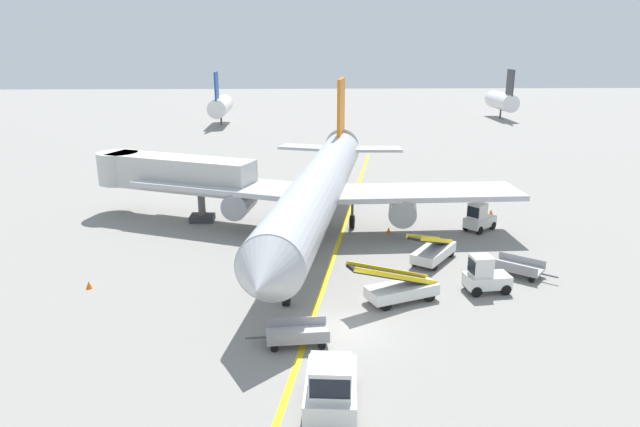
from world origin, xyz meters
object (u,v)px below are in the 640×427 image
(safety_cone_wingtip_left, at_px, (89,285))
(baggage_cart_empty_trailing, at_px, (297,334))
(pushback_tug, at_px, (331,385))
(ground_crew_marshaller, at_px, (287,246))
(baggage_tug_near_wing, at_px, (485,276))
(safety_cone_nose_left, at_px, (491,212))
(safety_cone_wingtip_right, at_px, (414,210))
(safety_cone_nose_right, at_px, (389,230))
(airliner, at_px, (320,187))
(jet_bridge, at_px, (165,173))
(baggage_cart_loaded, at_px, (517,267))
(belt_loader_forward_hold, at_px, (433,250))
(belt_loader_aft_hold, at_px, (400,288))
(baggage_tug_by_cargo_door, at_px, (479,218))

(safety_cone_wingtip_left, bearing_deg, baggage_cart_empty_trailing, -29.18)
(pushback_tug, height_order, ground_crew_marshaller, pushback_tug)
(baggage_tug_near_wing, height_order, safety_cone_nose_left, baggage_tug_near_wing)
(safety_cone_nose_left, xyz_separation_m, safety_cone_wingtip_right, (-6.03, 0.75, 0.00))
(safety_cone_nose_left, xyz_separation_m, safety_cone_nose_right, (-8.83, -4.37, 0.00))
(airliner, bearing_deg, safety_cone_wingtip_left, -144.54)
(safety_cone_nose_left, bearing_deg, jet_bridge, 179.38)
(baggage_cart_loaded, height_order, safety_cone_nose_right, baggage_cart_loaded)
(safety_cone_wingtip_right, bearing_deg, baggage_cart_loaded, -74.42)
(safety_cone_nose_left, relative_size, safety_cone_wingtip_right, 1.00)
(baggage_cart_empty_trailing, distance_m, safety_cone_wingtip_left, 13.31)
(belt_loader_forward_hold, distance_m, safety_cone_wingtip_left, 20.30)
(baggage_cart_loaded, height_order, safety_cone_wingtip_left, baggage_cart_loaded)
(safety_cone_wingtip_left, bearing_deg, airliner, 35.46)
(baggage_cart_loaded, bearing_deg, jet_bridge, 151.60)
(airliner, distance_m, baggage_cart_empty_trailing, 16.21)
(belt_loader_forward_hold, height_order, safety_cone_nose_right, belt_loader_forward_hold)
(safety_cone_wingtip_right, bearing_deg, belt_loader_forward_hold, -94.74)
(baggage_cart_loaded, bearing_deg, safety_cone_nose_left, 78.94)
(safety_cone_nose_left, bearing_deg, belt_loader_aft_hold, -122.39)
(jet_bridge, bearing_deg, airliner, -20.21)
(pushback_tug, distance_m, baggage_tug_by_cargo_door, 23.98)
(airliner, xyz_separation_m, belt_loader_aft_hold, (3.86, -11.57, -2.64))
(baggage_tug_near_wing, bearing_deg, baggage_tug_by_cargo_door, 74.83)
(belt_loader_aft_hold, relative_size, safety_cone_nose_right, 11.62)
(pushback_tug, relative_size, safety_cone_nose_left, 8.51)
(belt_loader_aft_hold, height_order, ground_crew_marshaller, belt_loader_aft_hold)
(pushback_tug, bearing_deg, baggage_tug_by_cargo_door, 60.48)
(safety_cone_nose_left, bearing_deg, airliner, -163.52)
(belt_loader_forward_hold, bearing_deg, baggage_tug_by_cargo_door, 52.43)
(pushback_tug, distance_m, safety_cone_nose_left, 28.50)
(pushback_tug, bearing_deg, belt_loader_aft_hold, 65.86)
(baggage_tug_near_wing, distance_m, baggage_cart_loaded, 3.57)
(safety_cone_nose_left, height_order, safety_cone_wingtip_right, same)
(baggage_tug_near_wing, bearing_deg, safety_cone_nose_right, 110.15)
(pushback_tug, xyz_separation_m, safety_cone_nose_right, (5.19, 20.43, -0.77))
(safety_cone_wingtip_right, bearing_deg, safety_cone_wingtip_left, -145.81)
(airliner, height_order, baggage_tug_near_wing, airliner)
(pushback_tug, bearing_deg, safety_cone_nose_right, 75.74)
(belt_loader_forward_hold, distance_m, baggage_cart_loaded, 5.04)
(ground_crew_marshaller, xyz_separation_m, safety_cone_nose_left, (16.01, 9.36, -0.69))
(airliner, distance_m, pushback_tug, 20.87)
(belt_loader_forward_hold, bearing_deg, safety_cone_wingtip_right, 85.26)
(safety_cone_nose_left, distance_m, safety_cone_wingtip_right, 6.08)
(airliner, distance_m, ground_crew_marshaller, 6.26)
(baggage_tug_near_wing, bearing_deg, airliner, 129.61)
(ground_crew_marshaller, relative_size, safety_cone_nose_right, 3.86)
(safety_cone_nose_right, xyz_separation_m, safety_cone_wingtip_right, (2.80, 5.13, 0.00))
(safety_cone_wingtip_right, bearing_deg, belt_loader_aft_hold, -103.35)
(safety_cone_nose_right, bearing_deg, belt_loader_aft_hold, -95.51)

